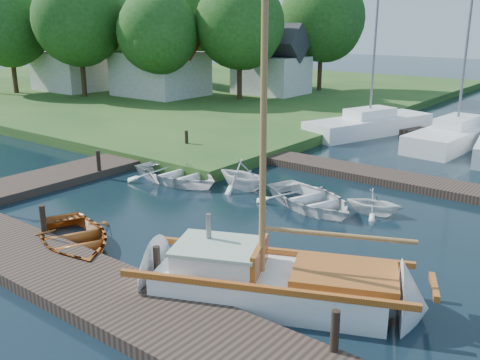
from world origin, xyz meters
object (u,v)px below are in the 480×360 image
Objects in this scene: house_a at (160,62)px; house_b at (73,61)px; tree_0 at (9,26)px; dinghy at (73,234)px; mooring_post_4 at (98,161)px; sailboat at (278,286)px; marina_boat_1 at (456,133)px; tender_c at (310,196)px; tree_2 at (158,31)px; mooring_post_3 at (335,331)px; marina_boat_0 at (369,123)px; tree_1 at (79,18)px; tender_a at (177,171)px; house_c at (271,66)px; tender_d at (375,200)px; tree_3 at (240,23)px; tree_6 at (36,24)px; tree_5 at (114,27)px; mooring_post_2 at (157,263)px; mooring_post_5 at (187,139)px; tree_4 at (194,15)px; tender_b at (243,173)px; tree_7 at (322,17)px.

house_b is (-8.00, -2.00, -0.19)m from house_a.
tree_0 reaches higher than house_b.
tree_0 is (-27.89, 14.75, 5.15)m from dinghy.
mooring_post_4 is at bearing 70.15° from dinghy.
marina_boat_1 reaches higher than sailboat.
house_b is at bearing 63.17° from tree_0.
tender_c is 0.46× the size of tree_0.
sailboat is 28.60m from tree_2.
marina_boat_0 is (-8.29, 19.47, -0.13)m from mooring_post_3.
marina_boat_1 is 1.13× the size of tree_1.
tender_a is 0.75× the size of house_c.
dinghy is (-6.01, -1.02, 0.04)m from sailboat.
tree_2 reaches higher than tender_d.
tree_1 is at bearing -25.98° from house_b.
dinghy is at bearing 165.86° from sailboat.
tree_3 reaches higher than tree_6.
mooring_post_3 reaches higher than tender_a.
tree_3 is 1.08× the size of tree_5.
tree_5 is at bearing 141.51° from mooring_post_2.
mooring_post_5 is 10.50m from tender_d.
house_c is at bearing 126.53° from mooring_post_3.
mooring_post_5 is 0.10× the size of tree_0.
tree_1 is (6.00, 2.00, 0.56)m from tree_0.
tree_4 is at bearing 60.65° from dinghy.
house_b is (-26.28, 11.62, 2.17)m from tender_b.
tree_4 is at bearing -158.20° from tree_7.
marina_boat_0 is 17.93m from house_a.
tree_7 reaches higher than tender_d.
mooring_post_2 is 0.09× the size of tree_6.
tender_c is (5.53, 0.59, -0.02)m from tender_a.
mooring_post_4 is 0.07× the size of marina_boat_0.
tree_4 is at bearing 135.99° from mooring_post_3.
mooring_post_2 is at bearing -149.98° from tender_b.
marina_boat_0 reaches higher than tree_3.
tender_d is at bearing 71.78° from sailboat.
tree_7 is at bearing 51.25° from tender_c.
tree_6 is (-12.00, 4.00, -0.45)m from tree_1.
tender_b is 22.92m from house_a.
tender_a is at bearing -51.39° from mooring_post_5.
mooring_post_2 is 0.09× the size of tree_1.
tree_7 is (12.00, 14.00, 0.11)m from tree_1.
tree_5 is at bearing 33.69° from tree_6.
tree_6 is at bearing 69.60° from tender_a.
tree_7 is at bearing 94.32° from sailboat.
tree_3 reaches higher than sailboat.
mooring_post_5 is 8.81m from tender_c.
tree_2 is at bearing -6.34° from tree_6.
mooring_post_3 is at bearing -172.46° from tender_d.
mooring_post_3 is 0.10× the size of tree_2.
house_c is at bearing 70.30° from marina_boat_1.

